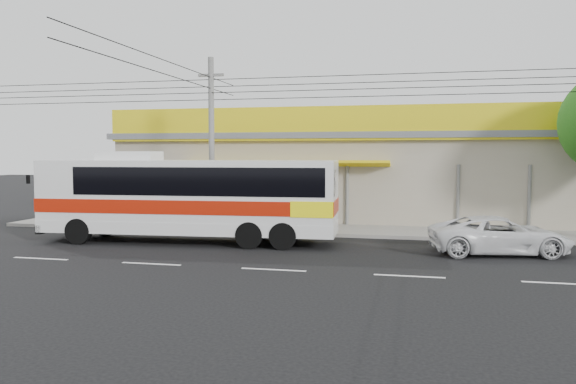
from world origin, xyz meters
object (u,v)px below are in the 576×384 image
object	(u,v)px
coach_bus	(193,194)
motorbike_dark	(137,212)
utility_pole	(211,89)
motorbike_red	(150,215)
white_car	(500,235)

from	to	relation	value
coach_bus	motorbike_dark	distance (m)	6.44
motorbike_dark	utility_pole	world-z (taller)	utility_pole
coach_bus	motorbike_red	bearing A→B (deg)	134.90
coach_bus	motorbike_red	xyz separation A→B (m)	(-3.28, 2.89, -1.21)
motorbike_red	white_car	bearing A→B (deg)	-110.89
motorbike_red	coach_bus	bearing A→B (deg)	-141.11
motorbike_dark	utility_pole	xyz separation A→B (m)	(4.49, -1.72, 5.63)
coach_bus	motorbike_red	world-z (taller)	coach_bus
motorbike_red	utility_pole	distance (m)	6.40
utility_pole	white_car	bearing A→B (deg)	-12.49
motorbike_dark	utility_pole	size ratio (longest dim) A/B	0.05
motorbike_dark	white_car	distance (m)	16.58
white_car	utility_pole	size ratio (longest dim) A/B	0.14
motorbike_red	motorbike_dark	world-z (taller)	motorbike_red
coach_bus	motorbike_dark	size ratio (longest dim) A/B	7.17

